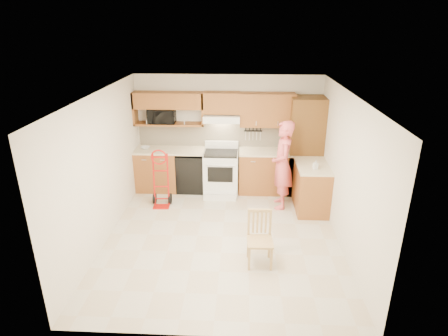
# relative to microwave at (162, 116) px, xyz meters

# --- Properties ---
(floor) EXTENTS (4.00, 4.50, 0.02)m
(floor) POSITION_rel_microwave_xyz_m (1.41, -2.08, -1.66)
(floor) COLOR beige
(floor) RESTS_ON ground
(ceiling) EXTENTS (4.00, 4.50, 0.02)m
(ceiling) POSITION_rel_microwave_xyz_m (1.41, -2.08, 0.86)
(ceiling) COLOR white
(ceiling) RESTS_ON ground
(wall_back) EXTENTS (4.00, 0.02, 2.50)m
(wall_back) POSITION_rel_microwave_xyz_m (1.41, 0.17, -0.40)
(wall_back) COLOR beige
(wall_back) RESTS_ON ground
(wall_front) EXTENTS (4.00, 0.02, 2.50)m
(wall_front) POSITION_rel_microwave_xyz_m (1.41, -4.34, -0.40)
(wall_front) COLOR beige
(wall_front) RESTS_ON ground
(wall_left) EXTENTS (0.02, 4.50, 2.50)m
(wall_left) POSITION_rel_microwave_xyz_m (-0.60, -2.08, -0.40)
(wall_left) COLOR beige
(wall_left) RESTS_ON ground
(wall_right) EXTENTS (0.02, 4.50, 2.50)m
(wall_right) POSITION_rel_microwave_xyz_m (3.42, -2.08, -0.40)
(wall_right) COLOR beige
(wall_right) RESTS_ON ground
(backsplash) EXTENTS (3.92, 0.03, 0.55)m
(backsplash) POSITION_rel_microwave_xyz_m (1.41, 0.15, -0.45)
(backsplash) COLOR beige
(backsplash) RESTS_ON wall_back
(lower_cab_left) EXTENTS (0.90, 0.60, 0.90)m
(lower_cab_left) POSITION_rel_microwave_xyz_m (-0.14, -0.14, -1.20)
(lower_cab_left) COLOR brown
(lower_cab_left) RESTS_ON ground
(dishwasher) EXTENTS (0.60, 0.60, 0.85)m
(dishwasher) POSITION_rel_microwave_xyz_m (0.61, -0.14, -1.22)
(dishwasher) COLOR black
(dishwasher) RESTS_ON ground
(lower_cab_right) EXTENTS (1.14, 0.60, 0.90)m
(lower_cab_right) POSITION_rel_microwave_xyz_m (2.24, -0.14, -1.20)
(lower_cab_right) COLOR brown
(lower_cab_right) RESTS_ON ground
(countertop_left) EXTENTS (1.50, 0.63, 0.04)m
(countertop_left) POSITION_rel_microwave_xyz_m (0.16, -0.13, -0.73)
(countertop_left) COLOR beige
(countertop_left) RESTS_ON lower_cab_left
(countertop_right) EXTENTS (1.14, 0.63, 0.04)m
(countertop_right) POSITION_rel_microwave_xyz_m (2.24, -0.13, -0.73)
(countertop_right) COLOR beige
(countertop_right) RESTS_ON lower_cab_right
(cab_return_right) EXTENTS (0.60, 1.00, 0.90)m
(cab_return_right) POSITION_rel_microwave_xyz_m (3.11, -0.94, -1.20)
(cab_return_right) COLOR brown
(cab_return_right) RESTS_ON ground
(countertop_return) EXTENTS (0.63, 1.00, 0.04)m
(countertop_return) POSITION_rel_microwave_xyz_m (3.11, -0.94, -0.73)
(countertop_return) COLOR beige
(countertop_return) RESTS_ON cab_return_right
(pantry_tall) EXTENTS (0.70, 0.60, 2.10)m
(pantry_tall) POSITION_rel_microwave_xyz_m (3.06, -0.14, -0.60)
(pantry_tall) COLOR brown
(pantry_tall) RESTS_ON ground
(upper_cab_left) EXTENTS (1.50, 0.33, 0.34)m
(upper_cab_left) POSITION_rel_microwave_xyz_m (0.16, 0.00, 0.33)
(upper_cab_left) COLOR brown
(upper_cab_left) RESTS_ON wall_back
(upper_shelf_mw) EXTENTS (1.50, 0.33, 0.04)m
(upper_shelf_mw) POSITION_rel_microwave_xyz_m (0.16, 0.00, -0.18)
(upper_shelf_mw) COLOR brown
(upper_shelf_mw) RESTS_ON wall_back
(upper_cab_center) EXTENTS (0.76, 0.33, 0.44)m
(upper_cab_center) POSITION_rel_microwave_xyz_m (1.29, 0.00, 0.29)
(upper_cab_center) COLOR brown
(upper_cab_center) RESTS_ON wall_back
(upper_cab_right) EXTENTS (1.14, 0.33, 0.70)m
(upper_cab_right) POSITION_rel_microwave_xyz_m (2.24, 0.00, 0.15)
(upper_cab_right) COLOR brown
(upper_cab_right) RESTS_ON wall_back
(range_hood) EXTENTS (0.76, 0.46, 0.14)m
(range_hood) POSITION_rel_microwave_xyz_m (1.29, -0.06, -0.02)
(range_hood) COLOR white
(range_hood) RESTS_ON wall_back
(knife_strip) EXTENTS (0.40, 0.05, 0.29)m
(knife_strip) POSITION_rel_microwave_xyz_m (1.96, 0.12, -0.41)
(knife_strip) COLOR black
(knife_strip) RESTS_ON backsplash
(microwave) EXTENTS (0.58, 0.40, 0.32)m
(microwave) POSITION_rel_microwave_xyz_m (0.00, 0.00, 0.00)
(microwave) COLOR black
(microwave) RESTS_ON upper_shelf_mw
(range) EXTENTS (0.73, 0.96, 1.08)m
(range) POSITION_rel_microwave_xyz_m (1.27, -0.28, -1.11)
(range) COLOR white
(range) RESTS_ON ground
(person) EXTENTS (0.44, 0.66, 1.78)m
(person) POSITION_rel_microwave_xyz_m (2.52, -0.85, -0.76)
(person) COLOR #E15A5E
(person) RESTS_ON ground
(hand_truck) EXTENTS (0.45, 0.41, 1.09)m
(hand_truck) POSITION_rel_microwave_xyz_m (0.10, -0.95, -1.11)
(hand_truck) COLOR red
(hand_truck) RESTS_ON ground
(dining_chair) EXTENTS (0.40, 0.44, 0.86)m
(dining_chair) POSITION_rel_microwave_xyz_m (2.02, -2.84, -1.22)
(dining_chair) COLOR tan
(dining_chair) RESTS_ON ground
(soap_bottle) EXTENTS (0.10, 0.10, 0.17)m
(soap_bottle) POSITION_rel_microwave_xyz_m (3.11, -1.14, -0.62)
(soap_bottle) COLOR white
(soap_bottle) RESTS_ON countertop_return
(bowl) EXTENTS (0.25, 0.25, 0.05)m
(bowl) POSITION_rel_microwave_xyz_m (-0.38, -0.13, -0.69)
(bowl) COLOR white
(bowl) RESTS_ON countertop_left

